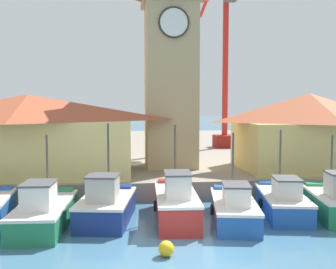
# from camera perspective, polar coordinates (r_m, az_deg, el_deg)

# --- Properties ---
(ground_plane) EXTENTS (300.00, 300.00, 0.00)m
(ground_plane) POSITION_cam_1_polar(r_m,az_deg,el_deg) (14.60, 1.99, -16.95)
(ground_plane) COLOR teal
(quay_wharf) EXTENTS (120.00, 40.00, 1.02)m
(quay_wharf) POSITION_cam_1_polar(r_m,az_deg,el_deg) (41.36, -3.50, -2.15)
(quay_wharf) COLOR gray
(quay_wharf) RESTS_ON ground
(fishing_boat_left_inner) EXTENTS (2.24, 5.26, 3.95)m
(fishing_boat_left_inner) POSITION_cam_1_polar(r_m,az_deg,el_deg) (18.03, -17.52, -10.57)
(fishing_boat_left_inner) COLOR #237A4C
(fishing_boat_left_inner) RESTS_ON ground
(fishing_boat_mid_left) EXTENTS (2.79, 4.60, 4.43)m
(fishing_boat_mid_left) POSITION_cam_1_polar(r_m,az_deg,el_deg) (18.23, -8.95, -10.09)
(fishing_boat_mid_left) COLOR navy
(fishing_boat_mid_left) RESTS_ON ground
(fishing_boat_center) EXTENTS (2.08, 5.33, 4.34)m
(fishing_boat_center) POSITION_cam_1_polar(r_m,az_deg,el_deg) (18.20, 1.18, -9.87)
(fishing_boat_center) COLOR #AD2823
(fishing_boat_center) RESTS_ON ground
(fishing_boat_mid_right) EXTENTS (2.66, 5.27, 3.99)m
(fishing_boat_mid_right) POSITION_cam_1_polar(r_m,az_deg,el_deg) (18.23, 9.53, -10.42)
(fishing_boat_mid_right) COLOR #2356A8
(fishing_boat_mid_right) RESTS_ON ground
(fishing_boat_right_inner) EXTENTS (2.69, 5.14, 4.06)m
(fishing_boat_right_inner) POSITION_cam_1_polar(r_m,az_deg,el_deg) (19.87, 16.25, -9.24)
(fishing_boat_right_inner) COLOR #2356A8
(fishing_boat_right_inner) RESTS_ON ground
(fishing_boat_right_outer) EXTENTS (2.59, 4.39, 3.84)m
(fishing_boat_right_outer) POSITION_cam_1_polar(r_m,az_deg,el_deg) (20.14, 23.03, -8.97)
(fishing_boat_right_outer) COLOR #237A4C
(fishing_boat_right_outer) RESTS_ON ground
(clock_tower) EXTENTS (3.86, 3.86, 15.16)m
(clock_tower) POSITION_cam_1_polar(r_m,az_deg,el_deg) (26.86, 0.39, 10.51)
(clock_tower) COLOR tan
(clock_tower) RESTS_ON quay_wharf
(warehouse_left) EXTENTS (12.71, 6.83, 4.86)m
(warehouse_left) POSITION_cam_1_polar(r_m,az_deg,el_deg) (25.46, -19.54, 0.12)
(warehouse_left) COLOR #E5D17A
(warehouse_left) RESTS_ON quay_wharf
(warehouse_right) EXTENTS (9.29, 6.23, 4.98)m
(warehouse_right) POSITION_cam_1_polar(r_m,az_deg,el_deg) (27.42, 19.75, 0.57)
(warehouse_right) COLOR tan
(warehouse_right) RESTS_ON quay_wharf
(port_crane_near) EXTENTS (2.05, 10.28, 19.19)m
(port_crane_near) POSITION_cam_1_polar(r_m,az_deg,el_deg) (39.17, 8.13, 8.24)
(port_crane_near) COLOR maroon
(port_crane_near) RESTS_ON quay_wharf
(mooring_buoy) EXTENTS (0.56, 0.56, 0.56)m
(mooring_buoy) POSITION_cam_1_polar(r_m,az_deg,el_deg) (14.29, -0.26, -16.24)
(mooring_buoy) COLOR gold
(mooring_buoy) RESTS_ON ground
(dock_worker_near_tower) EXTENTS (0.34, 0.22, 1.62)m
(dock_worker_near_tower) POSITION_cam_1_polar(r_m,az_deg,el_deg) (23.12, -9.93, -4.18)
(dock_worker_near_tower) COLOR #33333D
(dock_worker_near_tower) RESTS_ON quay_wharf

